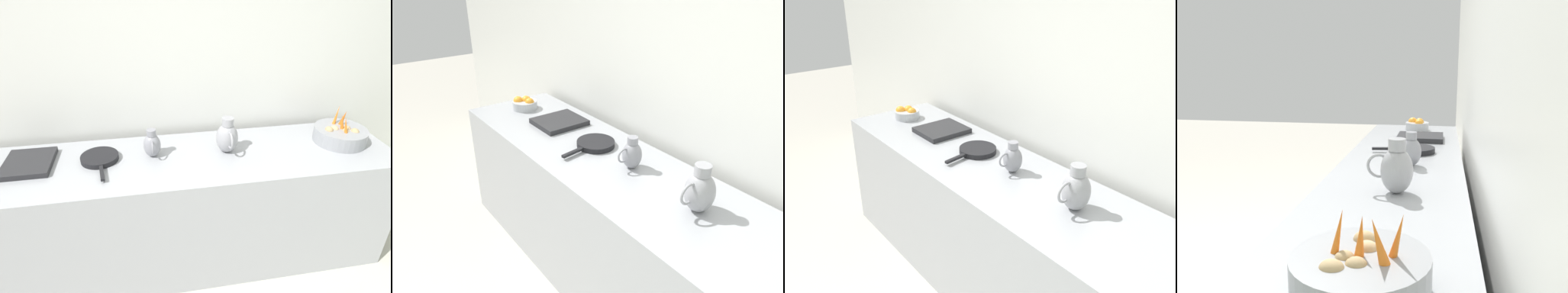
% 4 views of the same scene
% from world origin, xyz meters
% --- Properties ---
extents(tile_wall_left, '(0.10, 7.87, 3.00)m').
position_xyz_m(tile_wall_left, '(-1.95, 0.40, 1.50)').
color(tile_wall_left, silver).
rests_on(tile_wall_left, ground_plane).
extents(prep_counter, '(0.72, 3.15, 0.91)m').
position_xyz_m(prep_counter, '(-1.48, -0.10, 0.45)').
color(prep_counter, '#9EA0A5').
rests_on(prep_counter, ground_plane).
extents(orange_bowl, '(0.20, 0.20, 0.10)m').
position_xyz_m(orange_bowl, '(-1.50, -1.44, 0.95)').
color(orange_bowl, '#ADAFB5').
rests_on(orange_bowl, prep_counter).
extents(metal_pitcher_tall, '(0.21, 0.15, 0.25)m').
position_xyz_m(metal_pitcher_tall, '(-1.51, 0.31, 1.02)').
color(metal_pitcher_tall, '#939399').
rests_on(metal_pitcher_tall, prep_counter).
extents(metal_pitcher_short, '(0.17, 0.12, 0.20)m').
position_xyz_m(metal_pitcher_short, '(-1.54, -0.20, 0.99)').
color(metal_pitcher_short, gray).
rests_on(metal_pitcher_short, prep_counter).
extents(counter_sink_basin, '(0.34, 0.30, 0.04)m').
position_xyz_m(counter_sink_basin, '(-1.56, -1.00, 0.92)').
color(counter_sink_basin, '#232326').
rests_on(counter_sink_basin, prep_counter).
extents(skillet_on_counter, '(0.41, 0.25, 0.03)m').
position_xyz_m(skillet_on_counter, '(-1.54, -0.55, 0.92)').
color(skillet_on_counter, black).
rests_on(skillet_on_counter, prep_counter).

